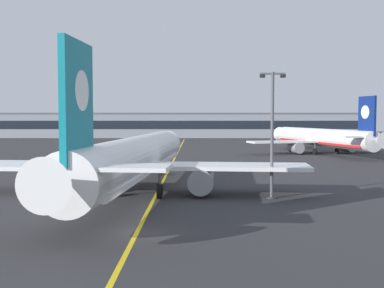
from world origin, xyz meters
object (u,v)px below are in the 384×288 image
at_px(airliner_foreground, 136,159).
at_px(airliner_background, 322,138).
at_px(apron_lamp_post, 273,132).
at_px(safety_cone_by_nose_gear, 162,173).

xyz_separation_m(airliner_foreground, airliner_background, (30.67, 47.71, -0.29)).
relative_size(airliner_foreground, apron_lamp_post, 3.72).
height_order(airliner_background, apron_lamp_post, apron_lamp_post).
bearing_deg(airliner_foreground, apron_lamp_post, -8.75).
height_order(airliner_foreground, safety_cone_by_nose_gear, airliner_foreground).
bearing_deg(safety_cone_by_nose_gear, airliner_foreground, -95.45).
bearing_deg(airliner_background, apron_lamp_post, -110.28).
height_order(apron_lamp_post, safety_cone_by_nose_gear, apron_lamp_post).
bearing_deg(apron_lamp_post, airliner_background, 69.72).
distance_m(airliner_foreground, apron_lamp_post, 12.73).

